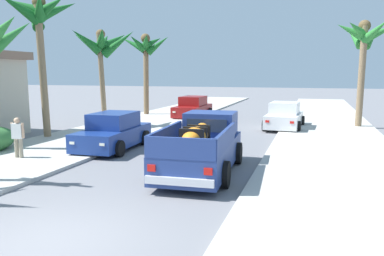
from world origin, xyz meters
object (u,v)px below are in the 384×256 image
palm_tree_right_fore (365,40)px  palm_tree_left_mid (145,49)px  car_right_near (284,116)px  palm_tree_right_back (38,18)px  pedestrian (18,136)px  car_left_mid (113,132)px  car_left_near (193,108)px  palm_tree_right_mid (102,45)px  pickup_truck (202,147)px

palm_tree_right_fore → palm_tree_left_mid: palm_tree_right_fore is taller
car_right_near → palm_tree_right_back: bearing=-146.6°
palm_tree_right_fore → pedestrian: palm_tree_right_fore is taller
palm_tree_right_back → pedestrian: (2.16, -4.12, -4.77)m
car_left_mid → palm_tree_left_mid: 13.60m
car_left_mid → palm_tree_left_mid: bearing=108.3°
car_right_near → palm_tree_right_back: size_ratio=0.64×
car_left_near → car_left_mid: same height
car_left_mid → palm_tree_right_back: bearing=165.4°
palm_tree_left_mid → palm_tree_right_mid: size_ratio=1.06×
pickup_truck → palm_tree_right_mid: 12.06m
pickup_truck → pedestrian: 6.82m
car_left_mid → palm_tree_right_back: 6.72m
palm_tree_left_mid → palm_tree_right_back: 11.17m
car_left_mid → palm_tree_right_back: (-4.37, 1.14, 4.97)m
car_right_near → palm_tree_right_fore: bearing=19.6°
car_left_mid → palm_tree_right_fore: palm_tree_right_fore is taller
car_left_near → car_left_mid: size_ratio=0.99×
palm_tree_right_mid → pedestrian: size_ratio=3.60×
car_left_near → palm_tree_right_mid: bearing=-118.4°
car_right_near → pedestrian: pedestrian is taller
palm_tree_right_fore → pickup_truck: bearing=-116.2°
palm_tree_right_fore → palm_tree_right_back: (-14.95, -8.58, 0.68)m
car_right_near → palm_tree_right_mid: bearing=-164.5°
palm_tree_right_fore → palm_tree_right_mid: bearing=-163.3°
palm_tree_right_mid → palm_tree_right_fore: bearing=16.7°
palm_tree_right_back → car_left_near: bearing=68.7°
pickup_truck → palm_tree_right_fore: palm_tree_right_fore is taller
palm_tree_left_mid → pedestrian: palm_tree_left_mid is taller
palm_tree_right_back → pickup_truck: bearing=-21.8°
car_left_near → palm_tree_right_back: size_ratio=0.63×
pickup_truck → palm_tree_right_back: 10.80m
palm_tree_left_mid → pedestrian: 15.89m
palm_tree_right_mid → car_right_near: bearing=15.5°
car_left_mid → palm_tree_right_mid: palm_tree_right_mid is taller
car_left_mid → palm_tree_right_fore: bearing=42.6°
car_right_near → palm_tree_right_fore: (4.17, 1.49, 4.29)m
pickup_truck → car_left_near: pickup_truck is taller
palm_tree_right_mid → car_left_near: bearing=61.6°
pedestrian → car_left_mid: bearing=53.4°
pickup_truck → pedestrian: bearing=-175.4°
palm_tree_right_fore → palm_tree_left_mid: (-14.64, 2.56, -0.07)m
pickup_truck → pedestrian: pickup_truck is taller
pickup_truck → palm_tree_right_fore: bearing=63.8°
car_left_near → palm_tree_right_mid: palm_tree_right_mid is taller
palm_tree_left_mid → palm_tree_right_mid: palm_tree_left_mid is taller
palm_tree_right_mid → pedestrian: palm_tree_right_mid is taller
car_left_near → palm_tree_right_mid: 8.25m
palm_tree_right_mid → palm_tree_right_back: bearing=-99.7°
car_left_near → car_left_mid: bearing=-88.9°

